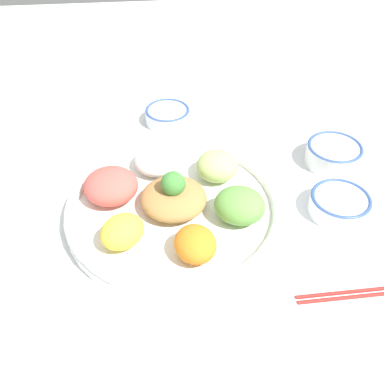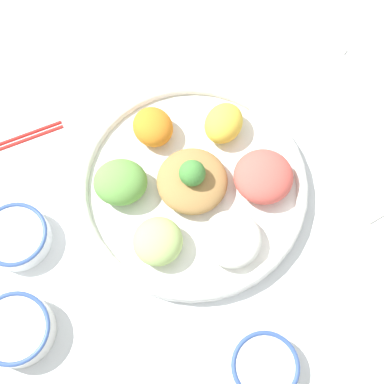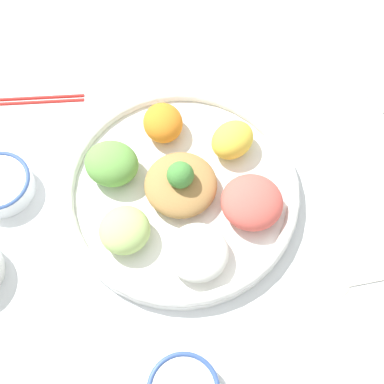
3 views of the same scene
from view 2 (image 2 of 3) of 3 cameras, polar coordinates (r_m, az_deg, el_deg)
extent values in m
plane|color=white|center=(0.96, -1.87, 0.56)|extent=(2.40, 2.40, 0.00)
cylinder|color=white|center=(0.95, 0.02, 0.47)|extent=(0.41, 0.41, 0.02)
torus|color=white|center=(0.93, 0.02, 0.80)|extent=(0.41, 0.41, 0.02)
ellipsoid|color=orange|center=(0.96, -3.96, 7.02)|extent=(0.08, 0.09, 0.05)
ellipsoid|color=#6BAD4C|center=(0.92, -7.64, 1.05)|extent=(0.11, 0.11, 0.06)
ellipsoid|color=#B7DB7A|center=(0.88, -3.65, -5.27)|extent=(0.12, 0.12, 0.06)
ellipsoid|color=white|center=(0.89, 4.29, -5.02)|extent=(0.12, 0.12, 0.04)
ellipsoid|color=#E55B51|center=(0.92, 7.63, 1.64)|extent=(0.13, 0.13, 0.06)
ellipsoid|color=yellow|center=(0.96, 3.40, 7.34)|extent=(0.10, 0.10, 0.05)
ellipsoid|color=#AD7F47|center=(0.92, 0.02, 1.19)|extent=(0.12, 0.12, 0.04)
sphere|color=#478E3D|center=(0.88, 0.02, 2.03)|extent=(0.04, 0.04, 0.04)
cylinder|color=white|center=(0.96, -18.17, -4.59)|extent=(0.11, 0.11, 0.04)
torus|color=#38569E|center=(0.94, -18.47, -4.30)|extent=(0.11, 0.11, 0.01)
cylinder|color=#5B3319|center=(0.95, -18.42, -4.35)|extent=(0.09, 0.09, 0.00)
cylinder|color=white|center=(0.92, -18.14, -13.79)|extent=(0.12, 0.12, 0.04)
torus|color=#38569E|center=(0.90, -18.53, -13.63)|extent=(0.12, 0.12, 0.01)
cylinder|color=#5B3319|center=(0.91, -18.47, -13.65)|extent=(0.10, 0.10, 0.00)
cylinder|color=white|center=(0.89, 7.71, -17.96)|extent=(0.11, 0.11, 0.03)
torus|color=#38569E|center=(0.87, 7.85, -17.91)|extent=(0.11, 0.11, 0.01)
cylinder|color=#DBB251|center=(0.87, 7.82, -17.92)|extent=(0.09, 0.09, 0.00)
cylinder|color=red|center=(1.04, -18.97, 4.74)|extent=(0.21, 0.01, 0.01)
cylinder|color=red|center=(1.05, -19.11, 5.19)|extent=(0.21, 0.01, 0.01)
ellipsoid|color=beige|center=(0.98, 17.40, -3.51)|extent=(0.05, 0.05, 0.01)
cube|color=beige|center=(1.14, 14.34, 15.22)|extent=(0.05, 0.07, 0.01)
ellipsoid|color=beige|center=(1.15, 11.78, 16.75)|extent=(0.05, 0.06, 0.01)
camera|label=1|loc=(0.98, -18.62, 50.24)|focal=42.00mm
camera|label=3|loc=(0.16, 76.03, -14.97)|focal=50.00mm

